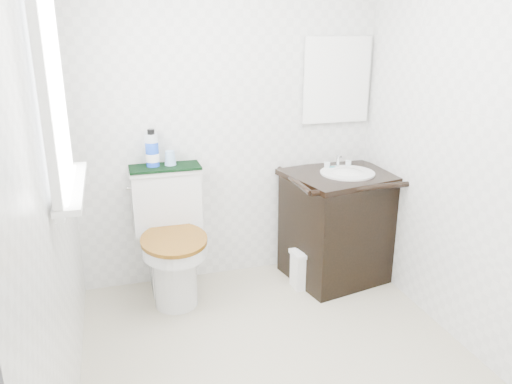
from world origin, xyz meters
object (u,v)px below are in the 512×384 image
vanity (339,222)px  mouthwash_bottle (152,150)px  trash_bin (305,268)px  cup (170,158)px  toilet (171,244)px

vanity → mouthwash_bottle: size_ratio=3.61×
trash_bin → cup: 1.25m
vanity → trash_bin: bearing=-161.7°
vanity → cup: bearing=170.3°
trash_bin → mouthwash_bottle: mouthwash_bottle is taller
toilet → mouthwash_bottle: mouthwash_bottle is taller
vanity → mouthwash_bottle: (-1.32, 0.21, 0.60)m
trash_bin → cup: (-0.90, 0.31, 0.82)m
toilet → trash_bin: size_ratio=3.15×
vanity → trash_bin: vanity is taller
trash_bin → mouthwash_bottle: size_ratio=1.12×
mouthwash_bottle → cup: bearing=-0.3°
trash_bin → vanity: bearing=18.3°
toilet → mouthwash_bottle: size_ratio=3.54×
vanity → toilet: bearing=177.3°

